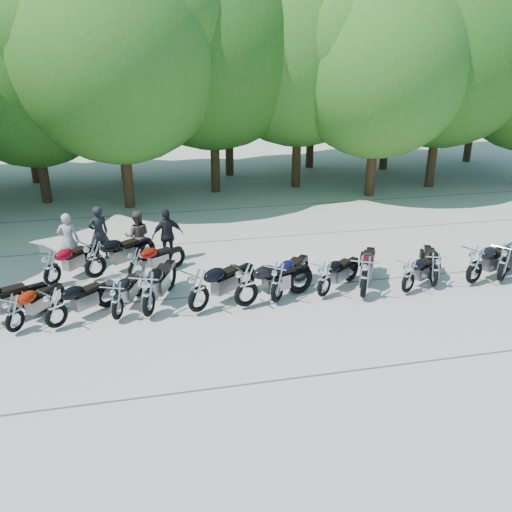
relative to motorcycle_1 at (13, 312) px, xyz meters
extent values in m
plane|color=#9B978C|center=(6.35, -0.36, -0.58)|extent=(90.00, 90.00, 0.00)
cylinder|color=#3A2614|center=(-0.90, 12.48, 1.07)|extent=(0.44, 0.44, 3.31)
sphere|color=#286319|center=(-0.90, 12.48, 4.73)|extent=(7.31, 7.31, 7.31)
cylinder|color=#3A2614|center=(2.78, 10.88, 1.38)|extent=(0.44, 0.44, 3.93)
sphere|color=#357721|center=(2.78, 10.88, 5.74)|extent=(8.70, 8.70, 8.70)
cylinder|color=#3A2614|center=(6.89, 12.73, 1.48)|extent=(0.44, 0.44, 4.13)
sphere|color=#286319|center=(6.89, 12.73, 6.06)|extent=(9.13, 9.13, 9.13)
cylinder|color=#3A2614|center=(10.96, 12.84, 1.46)|extent=(0.44, 0.44, 4.09)
sphere|color=#357721|center=(10.96, 12.84, 5.99)|extent=(9.04, 9.04, 9.04)
cylinder|color=#3A2614|center=(13.90, 10.45, 1.22)|extent=(0.44, 0.44, 3.62)
sphere|color=#357721|center=(13.90, 10.45, 5.23)|extent=(8.00, 8.00, 8.00)
cylinder|color=#3A2614|center=(17.55, 11.42, 1.40)|extent=(0.44, 0.44, 3.98)
sphere|color=#286319|center=(17.55, 11.42, 5.81)|extent=(8.79, 8.79, 8.79)
cylinder|color=#3A2614|center=(-1.94, 16.61, 1.18)|extent=(0.44, 0.44, 3.52)
sphere|color=#357721|center=(-1.94, 16.61, 5.08)|extent=(7.78, 7.78, 7.78)
cylinder|color=#3A2614|center=(2.59, 16.06, 1.13)|extent=(0.44, 0.44, 3.42)
sphere|color=#286319|center=(2.59, 16.06, 4.92)|extent=(7.56, 7.56, 7.56)
cylinder|color=#3A2614|center=(8.15, 16.10, 1.20)|extent=(0.44, 0.44, 3.56)
sphere|color=#286319|center=(8.15, 16.10, 5.15)|extent=(7.88, 7.88, 7.88)
cylinder|color=#3A2614|center=(13.04, 17.11, 1.29)|extent=(0.44, 0.44, 3.76)
sphere|color=#286319|center=(13.04, 17.11, 5.46)|extent=(8.31, 8.31, 8.31)
cylinder|color=#3A2614|center=(17.03, 15.73, 1.23)|extent=(0.44, 0.44, 3.63)
sphere|color=#357721|center=(17.03, 15.73, 5.25)|extent=(8.02, 8.02, 8.02)
cylinder|color=#3A2614|center=(22.96, 16.66, 1.60)|extent=(0.44, 0.44, 4.37)
sphere|color=#286319|center=(22.96, 16.66, 6.45)|extent=(9.67, 9.67, 9.67)
imported|color=#959597|center=(0.92, 4.21, 0.32)|extent=(0.68, 0.47, 1.81)
imported|color=#504339|center=(3.07, 4.30, 0.28)|extent=(0.88, 0.71, 1.73)
imported|color=black|center=(4.04, 4.10, 0.30)|extent=(1.10, 0.63, 1.77)
imported|color=black|center=(1.83, 4.73, 0.33)|extent=(0.79, 0.67, 1.83)
camera|label=1|loc=(3.29, -12.86, 6.15)|focal=38.00mm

